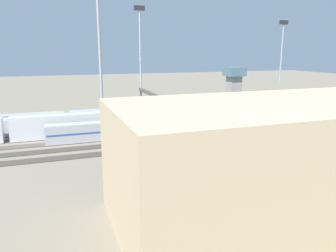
% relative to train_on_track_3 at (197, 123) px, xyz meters
% --- Properties ---
extents(ground_plane, '(400.00, 400.00, 0.00)m').
position_rel_train_on_track_3_xyz_m(ground_plane, '(4.94, -2.50, -2.09)').
color(ground_plane, '#756B5B').
extents(track_bed_0, '(140.00, 2.80, 0.12)m').
position_rel_train_on_track_3_xyz_m(track_bed_0, '(4.94, -15.00, -2.03)').
color(track_bed_0, '#4C443D').
rests_on(track_bed_0, ground_plane).
extents(track_bed_1, '(140.00, 2.80, 0.12)m').
position_rel_train_on_track_3_xyz_m(track_bed_1, '(4.94, -10.00, -2.03)').
color(track_bed_1, '#3D3833').
rests_on(track_bed_1, ground_plane).
extents(track_bed_2, '(140.00, 2.80, 0.12)m').
position_rel_train_on_track_3_xyz_m(track_bed_2, '(4.94, -5.00, -2.03)').
color(track_bed_2, '#4C443D').
rests_on(track_bed_2, ground_plane).
extents(track_bed_3, '(140.00, 2.80, 0.12)m').
position_rel_train_on_track_3_xyz_m(track_bed_3, '(4.94, 0.00, -2.03)').
color(track_bed_3, '#4C443D').
rests_on(track_bed_3, ground_plane).
extents(track_bed_4, '(140.00, 2.80, 0.12)m').
position_rel_train_on_track_3_xyz_m(track_bed_4, '(4.94, 5.00, -2.03)').
color(track_bed_4, '#3D3833').
rests_on(track_bed_4, ground_plane).
extents(track_bed_5, '(140.00, 2.80, 0.12)m').
position_rel_train_on_track_3_xyz_m(track_bed_5, '(4.94, 10.00, -2.03)').
color(track_bed_5, '#3D3833').
rests_on(track_bed_5, ground_plane).
extents(train_on_track_3, '(66.40, 3.06, 4.40)m').
position_rel_train_on_track_3_xyz_m(train_on_track_3, '(0.00, 0.00, 0.00)').
color(train_on_track_3, black).
rests_on(train_on_track_3, ground_plane).
extents(train_on_track_2, '(119.80, 3.00, 5.00)m').
position_rel_train_on_track_3_xyz_m(train_on_track_2, '(4.70, -5.00, 0.53)').
color(train_on_track_2, silver).
rests_on(train_on_track_2, ground_plane).
extents(train_on_track_5, '(66.40, 3.06, 4.40)m').
position_rel_train_on_track_3_xyz_m(train_on_track_5, '(-26.59, 10.00, -0.01)').
color(train_on_track_5, '#285193').
rests_on(train_on_track_5, ground_plane).
extents(train_on_track_4, '(10.00, 3.00, 5.00)m').
position_rel_train_on_track_3_xyz_m(train_on_track_4, '(-28.62, 5.00, 0.06)').
color(train_on_track_4, '#D85914').
rests_on(train_on_track_4, ground_plane).
extents(train_on_track_0, '(71.40, 3.06, 3.80)m').
position_rel_train_on_track_3_xyz_m(train_on_track_0, '(16.43, -15.00, -0.09)').
color(train_on_track_0, '#A8AAB2').
rests_on(train_on_track_0, ground_plane).
extents(train_on_track_1, '(119.80, 3.00, 3.80)m').
position_rel_train_on_track_3_xyz_m(train_on_track_1, '(8.35, -10.00, -0.07)').
color(train_on_track_1, silver).
rests_on(train_on_track_1, ground_plane).
extents(light_mast_0, '(2.80, 0.70, 27.57)m').
position_rel_train_on_track_3_xyz_m(light_mast_0, '(-36.45, -18.12, 15.44)').
color(light_mast_0, '#9EA0A5').
rests_on(light_mast_0, ground_plane).
extents(light_mast_1, '(2.80, 0.70, 28.65)m').
position_rel_train_on_track_3_xyz_m(light_mast_1, '(23.67, 13.27, 16.02)').
color(light_mast_1, '#9EA0A5').
rests_on(light_mast_1, ground_plane).
extents(light_mast_2, '(2.80, 0.70, 29.84)m').
position_rel_train_on_track_3_xyz_m(light_mast_2, '(8.81, -17.80, 16.67)').
color(light_mast_2, '#9EA0A5').
rests_on(light_mast_2, ground_plane).
extents(signal_gantry, '(0.70, 30.00, 8.80)m').
position_rel_train_on_track_3_xyz_m(signal_gantry, '(9.06, -2.50, 5.46)').
color(signal_gantry, '#4C4742').
rests_on(signal_gantry, ground_plane).
extents(maintenance_shed, '(49.47, 18.16, 13.17)m').
position_rel_train_on_track_3_xyz_m(maintenance_shed, '(1.59, 39.31, 4.49)').
color(maintenance_shed, tan).
rests_on(maintenance_shed, ground_plane).
extents(control_tower, '(6.00, 6.00, 13.25)m').
position_rel_train_on_track_3_xyz_m(control_tower, '(-26.93, -29.69, 5.66)').
color(control_tower, gray).
rests_on(control_tower, ground_plane).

